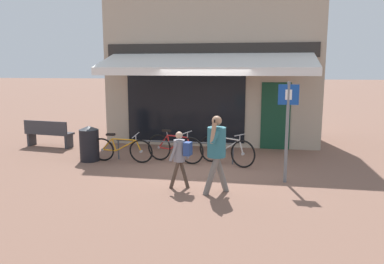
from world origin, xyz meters
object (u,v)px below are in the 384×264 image
object	(u,v)px
litter_bin	(89,143)
park_bench	(48,133)
parking_sign	(287,121)
pedestrian_child	(181,153)
bicycle_red	(175,148)
pedestrian_adult	(217,146)
bicycle_orange	(121,149)
bicycle_silver	(226,150)

from	to	relation	value
litter_bin	park_bench	size ratio (longest dim) A/B	0.60
park_bench	parking_sign	bearing A→B (deg)	-12.13
pedestrian_child	parking_sign	distance (m)	2.44
litter_bin	bicycle_red	bearing A→B (deg)	6.61
pedestrian_adult	park_bench	xyz separation A→B (m)	(-5.87, 3.55, -0.51)
park_bench	bicycle_orange	bearing A→B (deg)	-18.71
bicycle_silver	bicycle_orange	bearing A→B (deg)	-147.51
pedestrian_adult	parking_sign	world-z (taller)	parking_sign
bicycle_orange	park_bench	size ratio (longest dim) A/B	1.08
bicycle_silver	park_bench	distance (m)	5.99
bicycle_orange	bicycle_red	size ratio (longest dim) A/B	1.06
bicycle_silver	bicycle_red	bearing A→B (deg)	-153.08
pedestrian_adult	litter_bin	size ratio (longest dim) A/B	1.65
pedestrian_adult	parking_sign	bearing A→B (deg)	-157.21
bicycle_orange	litter_bin	bearing A→B (deg)	-177.75
bicycle_orange	litter_bin	xyz separation A→B (m)	(-0.92, -0.01, 0.13)
bicycle_red	bicycle_silver	distance (m)	1.40
bicycle_orange	bicycle_silver	size ratio (longest dim) A/B	1.13
bicycle_red	pedestrian_child	xyz separation A→B (m)	(0.62, -2.16, 0.38)
bicycle_red	bicycle_silver	bearing A→B (deg)	15.63
bicycle_silver	pedestrian_adult	size ratio (longest dim) A/B	0.97
litter_bin	park_bench	world-z (taller)	litter_bin
pedestrian_adult	parking_sign	xyz separation A→B (m)	(1.44, 1.00, 0.41)
pedestrian_child	parking_sign	size ratio (longest dim) A/B	0.55
litter_bin	parking_sign	world-z (taller)	parking_sign
bicycle_silver	park_bench	size ratio (longest dim) A/B	0.96
bicycle_orange	pedestrian_child	xyz separation A→B (m)	(2.05, -1.90, 0.41)
litter_bin	bicycle_silver	bearing A→B (deg)	4.01
bicycle_silver	litter_bin	bearing A→B (deg)	-148.68
bicycle_silver	pedestrian_child	bearing A→B (deg)	-82.43
bicycle_red	pedestrian_adult	distance (m)	2.79
pedestrian_adult	litter_bin	bearing A→B (deg)	-40.88
bicycle_orange	parking_sign	size ratio (longest dim) A/B	0.79
bicycle_red	bicycle_silver	world-z (taller)	bicycle_red
bicycle_red	pedestrian_adult	world-z (taller)	pedestrian_adult
parking_sign	litter_bin	bearing A→B (deg)	168.30
bicycle_orange	park_bench	bearing A→B (deg)	155.99
bicycle_orange	litter_bin	distance (m)	0.93
bicycle_orange	parking_sign	bearing A→B (deg)	-12.39
bicycle_silver	parking_sign	xyz separation A→B (m)	(1.45, -1.34, 1.00)
pedestrian_child	park_bench	size ratio (longest dim) A/B	0.75
bicycle_silver	pedestrian_child	xyz separation A→B (m)	(-0.77, -2.15, 0.38)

